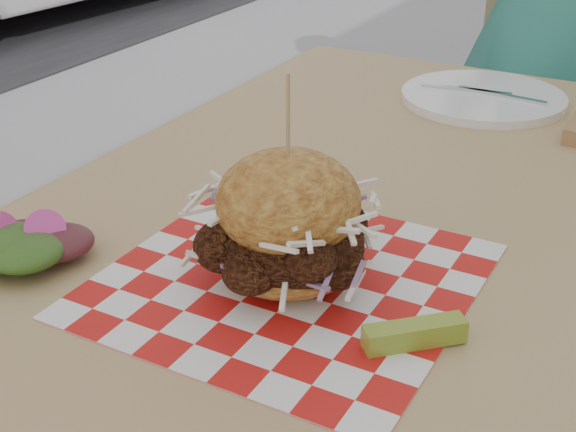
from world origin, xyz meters
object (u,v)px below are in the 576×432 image
object	(u,v)px
diner	(557,11)
patio_chair	(548,100)
patio_table	(383,250)
sandwich	(288,227)

from	to	relation	value
diner	patio_chair	distance (m)	0.25
diner	patio_table	world-z (taller)	diner
diner	sandwich	xyz separation A→B (m)	(-0.00, -1.22, 0.03)
diner	patio_chair	xyz separation A→B (m)	(-0.01, 0.09, -0.23)
diner	patio_chair	size ratio (longest dim) A/B	1.65
diner	sandwich	distance (m)	1.22
diner	sandwich	size ratio (longest dim) A/B	7.19
patio_table	patio_chair	world-z (taller)	patio_chair
patio_chair	diner	bearing A→B (deg)	-93.93
patio_chair	sandwich	world-z (taller)	sandwich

